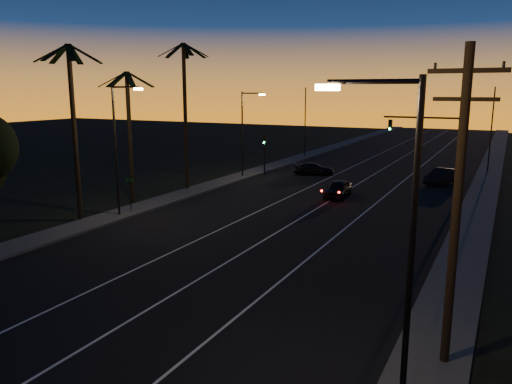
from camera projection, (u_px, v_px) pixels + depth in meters
The scene contains 21 objects.
road at pixel (318, 204), 38.64m from camera, with size 20.00×170.00×0.01m, color black.
sidewalk_left at pixel (197, 190), 43.61m from camera, with size 2.40×170.00×0.16m, color #373735.
sidewalk_right at pixel (475, 220), 33.64m from camera, with size 2.40×170.00×0.16m, color #373735.
lane_stripe_left at pixel (282, 200), 39.97m from camera, with size 0.12×160.00×0.01m, color silver.
lane_stripe_mid at pixel (324, 204), 38.41m from camera, with size 0.12×160.00×0.01m, color silver.
lane_stripe_right at pixel (369, 209), 36.85m from camera, with size 0.12×160.00×0.01m, color silver.
palm_near at pixel (73, 115), 32.35m from camera, with size 4.25×4.16×11.53m.
palm_mid at pixel (129, 122), 38.02m from camera, with size 4.25×4.16×10.03m.
palm_far at pixel (185, 102), 42.54m from camera, with size 4.25×4.16×12.53m.
streetlight_left_near at pixel (119, 140), 33.60m from camera, with size 2.55×0.26×9.00m.
streetlight_left_far at pixel (245, 127), 49.36m from camera, with size 2.55×0.26×8.50m.
streetlight_right_near at pixel (400, 233), 11.86m from camera, with size 2.55×0.26×9.00m.
street_sign at pixel (130, 191), 35.26m from camera, with size 0.70×0.06×2.60m.
utility_pole at pixel (457, 204), 14.95m from camera, with size 2.20×0.28×10.00m.
signal_mast at pixel (437, 136), 43.22m from camera, with size 7.10×0.41×7.00m.
signal_post at pixel (264, 147), 51.00m from camera, with size 0.28×0.37×4.20m.
far_pole_left at pixel (305, 123), 64.45m from camera, with size 0.14×0.14×9.00m, color black.
far_pole_right at pixel (491, 131), 52.04m from camera, with size 0.14×0.14×9.00m, color black.
lead_car at pixel (338, 189), 40.92m from camera, with size 1.86×4.61×1.38m.
right_car at pixel (442, 176), 46.55m from camera, with size 2.89×4.72×1.47m.
cross_car at pixel (314, 169), 51.82m from camera, with size 4.56×3.04×1.23m.
Camera 1 is at (12.84, -5.73, 8.66)m, focal length 35.00 mm.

